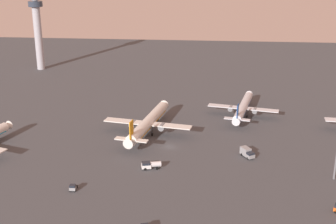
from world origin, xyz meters
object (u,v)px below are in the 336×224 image
(control_tower, at_px, (37,26))
(fuel_truck, at_px, (150,165))
(catering_truck, at_px, (247,153))
(airplane_taxiway_distant, at_px, (243,107))
(pushback_tug, at_px, (73,188))
(airplane_near_gate, at_px, (148,123))

(control_tower, distance_m, fuel_truck, 151.39)
(catering_truck, relative_size, fuel_truck, 0.91)
(fuel_truck, bearing_deg, airplane_taxiway_distant, -45.01)
(pushback_tug, bearing_deg, control_tower, -68.77)
(pushback_tug, distance_m, fuel_truck, 26.46)
(airplane_taxiway_distant, bearing_deg, catering_truck, -79.59)
(airplane_near_gate, bearing_deg, pushback_tug, -98.13)
(catering_truck, bearing_deg, pushback_tug, -3.51)
(control_tower, distance_m, pushback_tug, 156.29)
(airplane_taxiway_distant, distance_m, pushback_tug, 88.02)
(airplane_near_gate, xyz_separation_m, fuel_truck, (4.89, -30.20, -2.91))
(control_tower, distance_m, catering_truck, 161.73)
(control_tower, xyz_separation_m, fuel_truck, (81.34, -125.37, -24.19))
(pushback_tug, bearing_deg, fuel_truck, -143.20)
(catering_truck, distance_m, fuel_truck, 33.65)
(catering_truck, height_order, fuel_truck, catering_truck)
(catering_truck, distance_m, pushback_tug, 59.39)
(airplane_taxiway_distant, bearing_deg, control_tower, 159.56)
(control_tower, relative_size, catering_truck, 7.39)
(airplane_near_gate, bearing_deg, airplane_taxiway_distant, 42.55)
(catering_truck, bearing_deg, fuel_truck, -11.38)
(airplane_taxiway_distant, xyz_separation_m, catering_truck, (-1.01, -41.63, -2.12))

